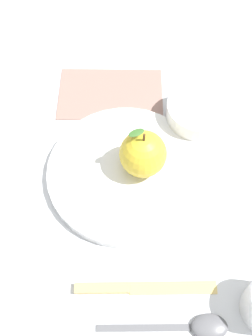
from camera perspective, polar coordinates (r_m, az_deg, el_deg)
The scene contains 7 objects.
ground_plane at distance 0.64m, azimuth 0.70°, elevation -3.09°, with size 2.40×2.40×0.00m, color silver.
dinner_plate at distance 0.64m, azimuth -0.00°, elevation -0.51°, with size 0.25×0.25×0.02m.
apple at distance 0.61m, azimuth 2.21°, elevation 2.09°, with size 0.07×0.07×0.09m.
side_bowl at distance 0.70m, azimuth 10.17°, elevation 7.80°, with size 0.11×0.11×0.04m.
knife at distance 0.58m, azimuth 0.91°, elevation -16.49°, with size 0.18×0.11×0.01m.
spoon at distance 0.57m, azimuth 9.64°, elevation -21.14°, with size 0.16×0.10×0.01m.
linen_napkin at distance 0.75m, azimuth -2.18°, elevation 10.40°, with size 0.12×0.19×0.00m, color gray.
Camera 1 is at (-0.13, 0.27, 0.56)m, focal length 43.43 mm.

